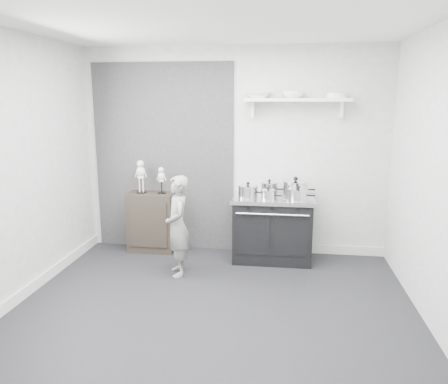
{
  "coord_description": "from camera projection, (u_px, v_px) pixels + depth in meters",
  "views": [
    {
      "loc": [
        0.65,
        -3.9,
        2.04
      ],
      "look_at": [
        -0.01,
        0.95,
        0.98
      ],
      "focal_mm": 35.0,
      "sensor_mm": 36.0,
      "label": 1
    }
  ],
  "objects": [
    {
      "name": "pot_front_center",
      "position": [
        268.0,
        195.0,
        5.31
      ],
      "size": [
        0.25,
        0.17,
        0.15
      ],
      "color": "silver",
      "rests_on": "stove"
    },
    {
      "name": "bowl_large",
      "position": [
        258.0,
        95.0,
        5.43
      ],
      "size": [
        0.32,
        0.32,
        0.08
      ],
      "primitive_type": "imported",
      "color": "white",
      "rests_on": "wall_shelf"
    },
    {
      "name": "pot_back_left",
      "position": [
        269.0,
        188.0,
        5.59
      ],
      "size": [
        0.31,
        0.23,
        0.2
      ],
      "color": "silver",
      "rests_on": "stove"
    },
    {
      "name": "pot_back_right",
      "position": [
        295.0,
        188.0,
        5.49
      ],
      "size": [
        0.41,
        0.32,
        0.25
      ],
      "color": "silver",
      "rests_on": "stove"
    },
    {
      "name": "bowl_small",
      "position": [
        293.0,
        95.0,
        5.37
      ],
      "size": [
        0.26,
        0.26,
        0.08
      ],
      "primitive_type": "imported",
      "color": "white",
      "rests_on": "wall_shelf"
    },
    {
      "name": "plate_stack",
      "position": [
        337.0,
        96.0,
        5.31
      ],
      "size": [
        0.25,
        0.25,
        0.06
      ],
      "primitive_type": "cylinder",
      "color": "white",
      "rests_on": "wall_shelf"
    },
    {
      "name": "wall_shelf",
      "position": [
        297.0,
        101.0,
        5.39
      ],
      "size": [
        1.3,
        0.26,
        0.24
      ],
      "color": "white",
      "rests_on": "room_shell"
    },
    {
      "name": "pot_front_left",
      "position": [
        248.0,
        191.0,
        5.4
      ],
      "size": [
        0.33,
        0.25,
        0.2
      ],
      "color": "silver",
      "rests_on": "stove"
    },
    {
      "name": "ground",
      "position": [
        212.0,
        310.0,
        4.29
      ],
      "size": [
        4.0,
        4.0,
        0.0
      ],
      "primitive_type": "plane",
      "color": "black",
      "rests_on": "ground"
    },
    {
      "name": "room_shell",
      "position": [
        205.0,
        142.0,
        4.11
      ],
      "size": [
        4.02,
        3.62,
        2.71
      ],
      "color": "#ABABA8",
      "rests_on": "ground"
    },
    {
      "name": "child",
      "position": [
        178.0,
        226.0,
        5.05
      ],
      "size": [
        0.42,
        0.5,
        1.18
      ],
      "primitive_type": "imported",
      "rotation": [
        0.0,
        0.0,
        -1.21
      ],
      "color": "gray",
      "rests_on": "ground"
    },
    {
      "name": "skeleton_torso",
      "position": [
        161.0,
        178.0,
        5.77
      ],
      "size": [
        0.11,
        0.07,
        0.41
      ],
      "primitive_type": null,
      "color": "beige",
      "rests_on": "side_cabinet"
    },
    {
      "name": "stove",
      "position": [
        273.0,
        228.0,
        5.56
      ],
      "size": [
        1.03,
        0.64,
        0.83
      ],
      "color": "black",
      "rests_on": "ground"
    },
    {
      "name": "side_cabinet",
      "position": [
        152.0,
        222.0,
        5.91
      ],
      "size": [
        0.61,
        0.36,
        0.8
      ],
      "primitive_type": "cube",
      "color": "black",
      "rests_on": "ground"
    },
    {
      "name": "skeleton_full",
      "position": [
        141.0,
        174.0,
        5.79
      ],
      "size": [
        0.14,
        0.09,
        0.51
      ],
      "primitive_type": null,
      "color": "beige",
      "rests_on": "side_cabinet"
    },
    {
      "name": "pot_front_right",
      "position": [
        298.0,
        194.0,
        5.28
      ],
      "size": [
        0.32,
        0.23,
        0.18
      ],
      "color": "silver",
      "rests_on": "stove"
    }
  ]
}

